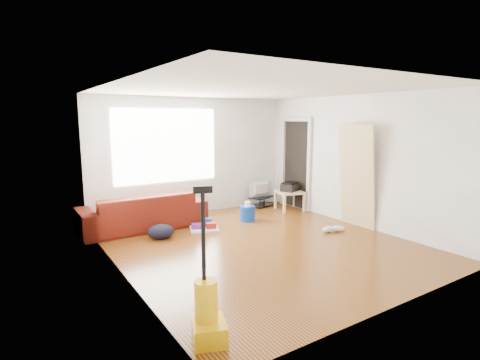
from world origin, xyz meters
TOP-DOWN VIEW (x-y plane):
  - room at (0.07, 0.15)m, footprint 4.51×5.01m
  - sofa at (-1.32, 1.95)m, footprint 2.31×0.90m
  - tv_stand at (1.65, 2.22)m, footprint 0.70×0.52m
  - tv at (1.65, 2.22)m, footprint 0.62×0.08m
  - side_table at (1.95, 1.57)m, footprint 0.65×0.65m
  - printer at (1.95, 1.57)m, footprint 0.47×0.41m
  - bucket at (0.63, 1.32)m, footprint 0.33×0.33m
  - toilet_paper at (0.61, 1.28)m, footprint 0.11×0.11m
  - cleaning_tray at (-0.40, 1.22)m, footprint 0.63×0.57m
  - backpack at (-1.27, 1.17)m, footprint 0.53×0.47m
  - sneakers at (1.51, -0.16)m, footprint 0.48×0.24m
  - vacuum at (-2.00, -1.94)m, footprint 0.40×0.43m
  - door_panel at (2.13, -0.14)m, footprint 0.24×0.78m

SIDE VIEW (x-z plane):
  - sofa at x=-1.32m, z-range -0.34..0.34m
  - bucket at x=0.63m, z-range -0.15..0.15m
  - backpack at x=-1.27m, z-range -0.12..0.12m
  - door_panel at x=2.13m, z-range -0.98..0.98m
  - sneakers at x=1.51m, z-range 0.00..0.11m
  - cleaning_tray at x=-0.40m, z-range -0.04..0.15m
  - tv_stand at x=1.65m, z-range 0.01..0.24m
  - toilet_paper at x=0.61m, z-range 0.15..0.26m
  - vacuum at x=-2.00m, z-range -0.46..1.00m
  - side_table at x=1.95m, z-range 0.15..0.59m
  - tv at x=1.65m, z-range 0.23..0.59m
  - printer at x=1.95m, z-range 0.43..0.63m
  - room at x=0.07m, z-range 0.00..2.51m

